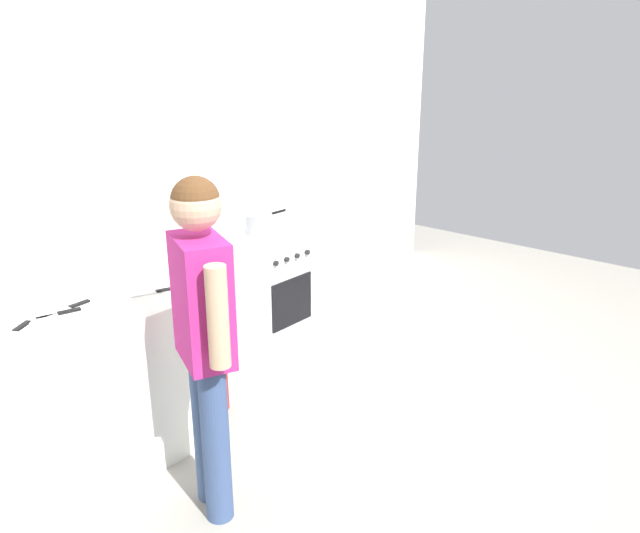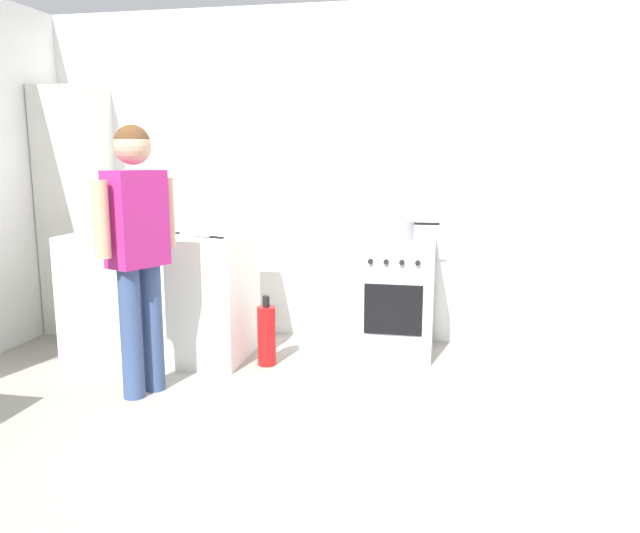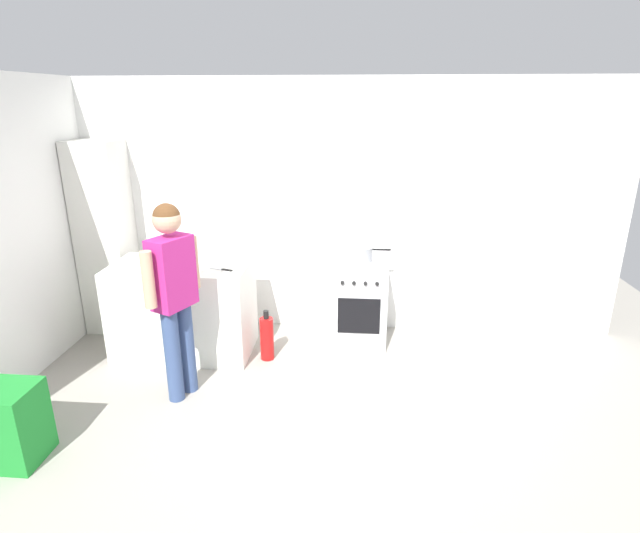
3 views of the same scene
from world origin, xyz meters
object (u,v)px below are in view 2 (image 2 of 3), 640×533
at_px(knife_utility, 121,233).
at_px(knife_chef, 207,237).
at_px(fire_extinguisher, 267,335).
at_px(knife_bread, 158,233).
at_px(oven_left, 396,297).
at_px(pot, 401,230).
at_px(larder_cabinet, 78,212).
at_px(knife_paring, 155,233).
at_px(person, 137,237).

bearing_deg(knife_utility, knife_chef, -5.24).
height_order(knife_utility, fire_extinguisher, knife_utility).
height_order(knife_bread, knife_utility, same).
height_order(oven_left, pot, pot).
bearing_deg(oven_left, larder_cabinet, 177.79).
bearing_deg(knife_utility, knife_paring, 8.12).
xyz_separation_m(oven_left, fire_extinguisher, (-0.87, -0.48, -0.21)).
height_order(knife_bread, person, person).
distance_m(knife_bread, person, 0.84).
xyz_separation_m(knife_bread, larder_cabinet, (-0.93, 0.45, 0.10)).
bearing_deg(knife_paring, pot, 13.24).
bearing_deg(pot, knife_bread, -167.75).
distance_m(knife_utility, larder_cabinet, 0.85).
bearing_deg(knife_paring, fire_extinguisher, -6.68).
xyz_separation_m(knife_bread, knife_utility, (-0.26, -0.07, 0.00)).
bearing_deg(knife_chef, person, -105.10).
xyz_separation_m(knife_paring, fire_extinguisher, (0.86, -0.10, -0.69)).
height_order(knife_utility, person, person).
distance_m(oven_left, knife_chef, 1.46).
relative_size(oven_left, knife_chef, 2.83).
relative_size(knife_utility, larder_cabinet, 0.11).
xyz_separation_m(knife_bread, knife_paring, (-0.01, -0.03, 0.00)).
relative_size(knife_chef, fire_extinguisher, 0.60).
height_order(knife_chef, knife_paring, same).
distance_m(oven_left, knife_bread, 1.82).
height_order(person, fire_extinguisher, person).
bearing_deg(knife_utility, knife_bread, 14.88).
bearing_deg(knife_paring, knife_chef, -12.85).
bearing_deg(knife_bread, larder_cabinet, 154.34).
bearing_deg(knife_utility, oven_left, 11.79).
bearing_deg(oven_left, knife_paring, -167.68).
relative_size(knife_paring, fire_extinguisher, 0.42).
height_order(pot, fire_extinguisher, pot).
relative_size(knife_chef, knife_paring, 1.44).
bearing_deg(pot, person, -141.65).
distance_m(knife_paring, person, 0.81).
distance_m(knife_chef, larder_cabinet, 1.48).
bearing_deg(knife_bread, knife_chef, -17.15).
distance_m(knife_paring, knife_utility, 0.26).
xyz_separation_m(pot, person, (-1.49, -1.18, 0.06)).
height_order(oven_left, knife_bread, knife_bread).
height_order(knife_paring, fire_extinguisher, knife_paring).
height_order(knife_utility, larder_cabinet, larder_cabinet).
height_order(knife_bread, knife_paring, same).
relative_size(knife_chef, larder_cabinet, 0.15).
xyz_separation_m(oven_left, knife_bread, (-1.72, -0.34, 0.48)).
height_order(oven_left, person, person).
relative_size(oven_left, knife_bread, 2.42).
height_order(knife_bread, larder_cabinet, larder_cabinet).
height_order(knife_chef, larder_cabinet, larder_cabinet).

